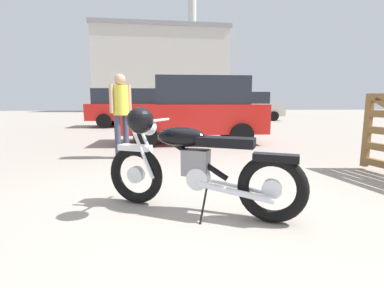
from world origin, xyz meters
TOP-DOWN VIEW (x-y plane):
  - ground_plane at (0.00, 0.00)m, footprint 80.00×80.00m
  - vintage_motorcycle at (-0.16, 0.08)m, footprint 1.89×1.07m
  - bystander at (-1.18, 3.02)m, footprint 0.40×0.30m
  - dark_sedan_left at (0.57, 4.98)m, footprint 3.97×1.96m
  - silver_sedan_mid at (-1.30, 10.67)m, footprint 4.78×2.14m
  - pale_sedan_back at (5.53, 14.54)m, footprint 4.01×2.04m
  - industrial_building at (0.55, 37.02)m, footprint 17.51×9.28m

SIDE VIEW (x-z plane):
  - ground_plane at x=0.00m, z-range 0.00..0.00m
  - vintage_motorcycle at x=-0.16m, z-range -0.04..1.03m
  - dark_sedan_left at x=0.57m, z-range 0.03..1.81m
  - pale_sedan_back at x=5.53m, z-range 0.03..1.81m
  - silver_sedan_mid at x=-1.30m, z-range 0.07..1.81m
  - bystander at x=-1.18m, z-range 0.19..1.85m
  - industrial_building at x=0.55m, z-range -4.45..15.57m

